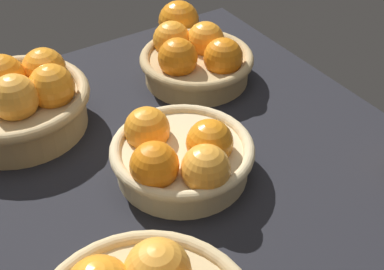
{
  "coord_description": "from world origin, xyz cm",
  "views": [
    {
      "loc": [
        -51.33,
        31.97,
        58.26
      ],
      "look_at": [
        2.49,
        -2.51,
        7.0
      ],
      "focal_mm": 51.21,
      "sensor_mm": 36.0,
      "label": 1
    }
  ],
  "objects_px": {
    "basket_near_right": "(196,59)",
    "loose_orange_back_gap": "(179,21)",
    "basket_center": "(182,156)",
    "basket_far_right": "(17,100)"
  },
  "relations": [
    {
      "from": "basket_near_right",
      "to": "basket_center",
      "type": "bearing_deg",
      "value": 142.72
    },
    {
      "from": "loose_orange_back_gap",
      "to": "basket_near_right",
      "type": "bearing_deg",
      "value": 160.28
    },
    {
      "from": "basket_far_right",
      "to": "basket_near_right",
      "type": "bearing_deg",
      "value": -95.76
    },
    {
      "from": "basket_near_right",
      "to": "basket_far_right",
      "type": "bearing_deg",
      "value": 84.24
    },
    {
      "from": "basket_center",
      "to": "loose_orange_back_gap",
      "type": "distance_m",
      "value": 0.41
    },
    {
      "from": "basket_far_right",
      "to": "basket_center",
      "type": "xyz_separation_m",
      "value": [
        -0.25,
        -0.16,
        -0.01
      ]
    },
    {
      "from": "basket_far_right",
      "to": "basket_near_right",
      "type": "xyz_separation_m",
      "value": [
        -0.03,
        -0.32,
        -0.01
      ]
    },
    {
      "from": "basket_center",
      "to": "loose_orange_back_gap",
      "type": "relative_size",
      "value": 2.54
    },
    {
      "from": "basket_center",
      "to": "loose_orange_back_gap",
      "type": "xyz_separation_m",
      "value": [
        0.35,
        -0.21,
        0.0
      ]
    },
    {
      "from": "basket_near_right",
      "to": "loose_orange_back_gap",
      "type": "xyz_separation_m",
      "value": [
        0.14,
        -0.05,
        0.0
      ]
    }
  ]
}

